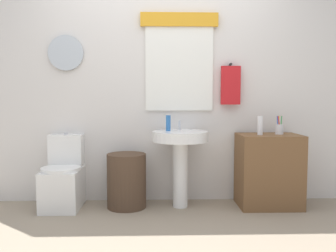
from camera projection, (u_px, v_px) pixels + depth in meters
ground_plane at (161, 240)px, 2.74m from camera, size 8.00×8.00×0.00m
back_wall at (160, 78)px, 3.78m from camera, size 4.40×0.18×2.60m
toilet at (64, 179)px, 3.57m from camera, size 0.38×0.51×0.74m
laundry_hamper at (127, 181)px, 3.55m from camera, size 0.39×0.39×0.54m
pedestal_sink at (180, 149)px, 3.54m from camera, size 0.56×0.56×0.77m
faucet at (180, 125)px, 3.65m from camera, size 0.03×0.03×0.10m
wooden_cabinet at (269, 170)px, 3.59m from camera, size 0.61×0.44×0.73m
soap_bottle at (168, 123)px, 3.57m from camera, size 0.05×0.05×0.16m
lotion_bottle at (260, 125)px, 3.51m from camera, size 0.05×0.05×0.19m
toothbrush_cup at (279, 129)px, 3.58m from camera, size 0.08×0.08×0.19m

